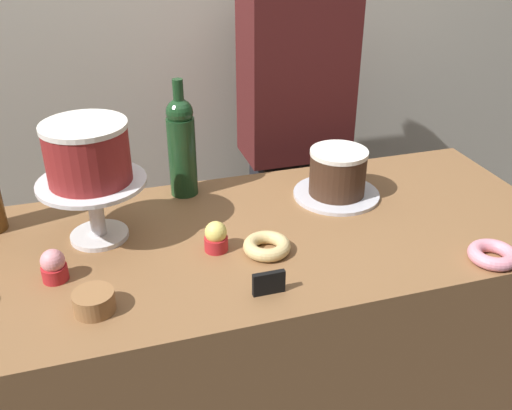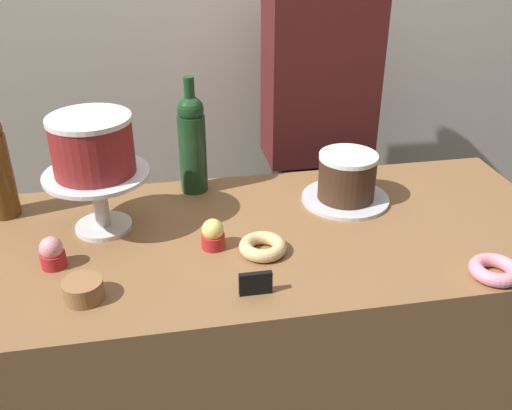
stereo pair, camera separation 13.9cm
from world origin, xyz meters
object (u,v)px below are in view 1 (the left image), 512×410
Objects in this scene: cookie_stack at (94,302)px; donut_glazed at (268,246)px; cake_stand_pedestal at (94,199)px; cupcake_lemon at (216,237)px; price_sign_chalkboard at (269,283)px; white_layer_cake at (87,152)px; cupcake_strawberry at (54,266)px; wine_bottle_green at (182,145)px; barista_figure at (293,155)px; donut_pink at (493,255)px; chocolate_round_cake at (338,172)px.

donut_glazed is at bearing 14.58° from cookie_stack.
cake_stand_pedestal is 0.30m from cupcake_lemon.
price_sign_chalkboard is at bearing -107.55° from donut_glazed.
cupcake_strawberry is (-0.10, -0.15, -0.19)m from white_layer_cake.
cupcake_lemon reaches higher than donut_glazed.
cake_stand_pedestal is 3.42× the size of cupcake_lemon.
cake_stand_pedestal is 0.30m from cookie_stack.
white_layer_cake is at bearing 154.18° from donut_glazed.
wine_bottle_green reaches higher than cupcake_strawberry.
white_layer_cake is 0.51m from price_sign_chalkboard.
barista_figure is at bearing 36.99° from white_layer_cake.
wine_bottle_green is at bearing 59.63° from cookie_stack.
donut_glazed is at bearing -3.58° from cupcake_strawberry.
donut_glazed is (0.48, -0.03, -0.02)m from cupcake_strawberry.
barista_figure reaches higher than donut_glazed.
cupcake_lemon is at bearing 158.94° from donut_pink.
cake_stand_pedestal is 0.20m from cupcake_strawberry.
wine_bottle_green is at bearing 138.48° from donut_pink.
cookie_stack is 1.20× the size of price_sign_chalkboard.
chocolate_round_cake is at bearing 13.96° from cupcake_strawberry.
white_layer_cake is at bearing 180.00° from cake_stand_pedestal.
cupcake_strawberry is at bearing -177.77° from cupcake_lemon.
price_sign_chalkboard is (0.08, -0.51, -0.12)m from wine_bottle_green.
white_layer_cake is at bearing 152.20° from cupcake_lemon.
cookie_stack is (-0.27, -0.46, -0.12)m from wine_bottle_green.
cupcake_strawberry reaches higher than donut_glazed.
barista_figure is at bearing 83.28° from chocolate_round_cake.
price_sign_chalkboard is at bearing 176.45° from donut_pink.
cookie_stack is at bearing -131.81° from barista_figure.
cupcake_strawberry is 0.05× the size of barista_figure.
cake_stand_pedestal is at bearing -144.29° from wine_bottle_green.
chocolate_round_cake reaches higher than donut_pink.
wine_bottle_green reaches higher than cupcake_lemon.
price_sign_chalkboard is at bearing -45.57° from white_layer_cake.
cupcake_lemon is at bearing 2.23° from cupcake_strawberry.
chocolate_round_cake reaches higher than cupcake_strawberry.
white_layer_cake is 0.26m from cupcake_strawberry.
cupcake_strawberry is at bearing 157.03° from price_sign_chalkboard.
cookie_stack is (-0.03, -0.29, -0.08)m from cake_stand_pedestal.
cake_stand_pedestal is 3.63× the size of price_sign_chalkboard.
barista_figure reaches higher than wine_bottle_green.
cupcake_lemon is (0.26, -0.14, -0.07)m from cake_stand_pedestal.
white_layer_cake is at bearing -144.29° from wine_bottle_green.
cake_stand_pedestal is 0.64m from chocolate_round_cake.
wine_bottle_green is 2.91× the size of donut_glazed.
cake_stand_pedestal reaches higher than cookie_stack.
white_layer_cake is at bearing 55.89° from cupcake_strawberry.
white_layer_cake is 0.35m from cookie_stack.
cupcake_lemon is 1.06× the size of price_sign_chalkboard.
chocolate_round_cake is 0.48× the size of wine_bottle_green.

